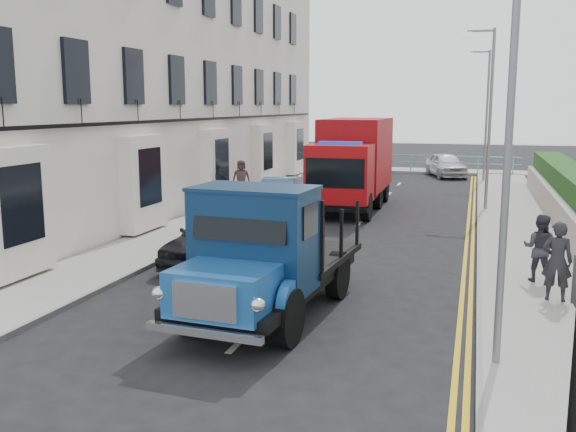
# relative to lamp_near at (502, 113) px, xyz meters

# --- Properties ---
(ground) EXTENTS (120.00, 120.00, 0.00)m
(ground) POSITION_rel_lamp_near_xyz_m (-4.18, 2.00, -4.00)
(ground) COLOR black
(ground) RESTS_ON ground
(pavement_west) EXTENTS (2.40, 38.00, 0.12)m
(pavement_west) POSITION_rel_lamp_near_xyz_m (-9.38, 11.00, -3.94)
(pavement_west) COLOR gray
(pavement_west) RESTS_ON ground
(pavement_east) EXTENTS (2.60, 38.00, 0.12)m
(pavement_east) POSITION_rel_lamp_near_xyz_m (1.12, 11.00, -3.94)
(pavement_east) COLOR gray
(pavement_east) RESTS_ON ground
(promenade) EXTENTS (30.00, 2.50, 0.12)m
(promenade) POSITION_rel_lamp_near_xyz_m (-4.18, 31.00, -3.94)
(promenade) COLOR gray
(promenade) RESTS_ON ground
(sea_plane) EXTENTS (120.00, 120.00, 0.00)m
(sea_plane) POSITION_rel_lamp_near_xyz_m (-4.18, 62.00, -4.00)
(sea_plane) COLOR slate
(sea_plane) RESTS_ON ground
(terrace_west) EXTENTS (6.31, 30.20, 14.25)m
(terrace_west) POSITION_rel_lamp_near_xyz_m (-13.65, 15.00, 3.17)
(terrace_west) COLOR silver
(terrace_west) RESTS_ON ground
(seafront_railing) EXTENTS (13.00, 0.08, 1.11)m
(seafront_railing) POSITION_rel_lamp_near_xyz_m (-4.18, 30.20, -3.42)
(seafront_railing) COLOR #59B2A5
(seafront_railing) RESTS_ON ground
(lamp_near) EXTENTS (1.23, 0.18, 7.00)m
(lamp_near) POSITION_rel_lamp_near_xyz_m (0.00, 0.00, 0.00)
(lamp_near) COLOR slate
(lamp_near) RESTS_ON ground
(lamp_mid) EXTENTS (1.23, 0.18, 7.00)m
(lamp_mid) POSITION_rel_lamp_near_xyz_m (0.00, 16.00, 0.00)
(lamp_mid) COLOR slate
(lamp_mid) RESTS_ON ground
(lamp_far) EXTENTS (1.23, 0.18, 7.00)m
(lamp_far) POSITION_rel_lamp_near_xyz_m (0.00, 26.00, 0.00)
(lamp_far) COLOR slate
(lamp_far) RESTS_ON ground
(traffic_signal) EXTENTS (0.16, 0.20, 3.10)m
(traffic_signal) POSITION_rel_lamp_near_xyz_m (0.42, -5.50, -1.92)
(traffic_signal) COLOR black
(traffic_signal) RESTS_ON ground
(bedford_lorry) EXTENTS (2.59, 5.67, 2.61)m
(bedford_lorry) POSITION_rel_lamp_near_xyz_m (-4.17, 0.99, -2.80)
(bedford_lorry) COLOR black
(bedford_lorry) RESTS_ON ground
(red_lorry) EXTENTS (2.41, 6.88, 3.59)m
(red_lorry) POSITION_rel_lamp_near_xyz_m (-5.04, 15.24, -2.09)
(red_lorry) COLOR black
(red_lorry) RESTS_ON ground
(parked_car_front) EXTENTS (1.95, 4.26, 1.42)m
(parked_car_front) POSITION_rel_lamp_near_xyz_m (-6.78, 5.25, -3.29)
(parked_car_front) COLOR black
(parked_car_front) RESTS_ON ground
(parked_car_mid) EXTENTS (1.84, 4.01, 1.28)m
(parked_car_mid) POSITION_rel_lamp_near_xyz_m (-7.78, 14.00, -3.36)
(parked_car_mid) COLOR #4D71A5
(parked_car_mid) RESTS_ON ground
(parked_car_rear) EXTENTS (2.25, 5.23, 1.50)m
(parked_car_rear) POSITION_rel_lamp_near_xyz_m (-6.78, 17.32, -3.25)
(parked_car_rear) COLOR silver
(parked_car_rear) RESTS_ON ground
(seafront_car_left) EXTENTS (2.17, 4.67, 1.30)m
(seafront_car_left) POSITION_rel_lamp_near_xyz_m (-6.62, 28.38, -3.35)
(seafront_car_left) COLOR black
(seafront_car_left) RESTS_ON ground
(seafront_car_right) EXTENTS (2.92, 4.43, 1.40)m
(seafront_car_right) POSITION_rel_lamp_near_xyz_m (-1.98, 28.39, -3.30)
(seafront_car_right) COLOR silver
(seafront_car_right) RESTS_ON ground
(pedestrian_east_near) EXTENTS (0.65, 0.46, 1.67)m
(pedestrian_east_near) POSITION_rel_lamp_near_xyz_m (1.37, 3.76, -3.04)
(pedestrian_east_near) COLOR #242228
(pedestrian_east_near) RESTS_ON pavement_east
(pedestrian_east_far) EXTENTS (0.91, 0.80, 1.56)m
(pedestrian_east_far) POSITION_rel_lamp_near_xyz_m (1.17, 5.22, -3.10)
(pedestrian_east_far) COLOR #35323D
(pedestrian_east_far) RESTS_ON pavement_east
(pedestrian_west_near) EXTENTS (1.10, 0.87, 1.74)m
(pedestrian_west_near) POSITION_rel_lamp_near_xyz_m (-10.18, 13.43, -3.01)
(pedestrian_west_near) COLOR black
(pedestrian_west_near) RESTS_ON pavement_west
(pedestrian_west_far) EXTENTS (0.94, 0.79, 1.65)m
(pedestrian_west_far) POSITION_rel_lamp_near_xyz_m (-10.18, 16.18, -3.05)
(pedestrian_west_far) COLOR #3E2D2C
(pedestrian_west_far) RESTS_ON pavement_west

